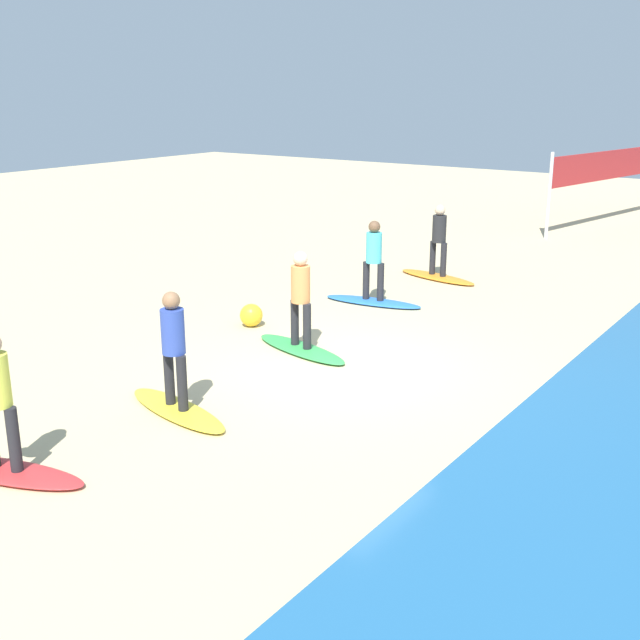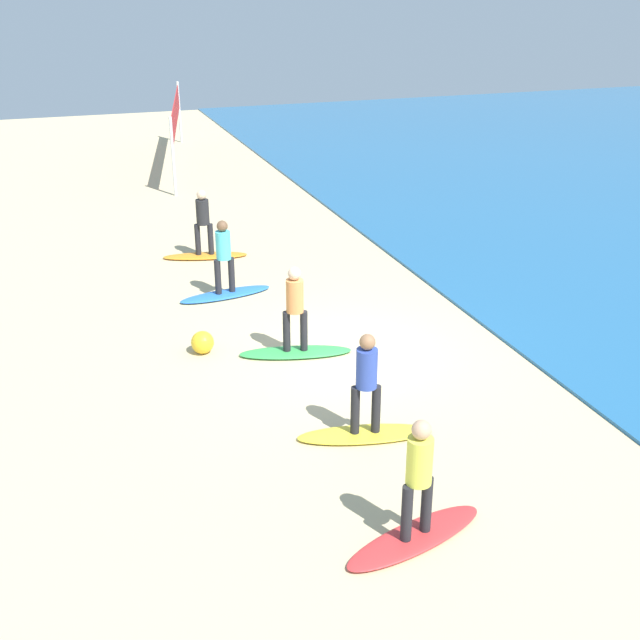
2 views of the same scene
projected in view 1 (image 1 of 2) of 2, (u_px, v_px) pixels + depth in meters
The scene contains 12 objects.
ground_plane at pixel (341, 367), 12.73m from camera, with size 60.00×60.00×0.00m, color #CCB789.
surfboard_orange at pixel (437, 277), 18.44m from camera, with size 2.10×0.56×0.09m, color orange.
surfer_orange at pixel (439, 235), 18.16m from camera, with size 0.32×0.45×1.64m.
surfboard_blue at pixel (373, 302), 16.35m from camera, with size 2.10×0.56×0.09m, color blue.
surfer_blue at pixel (374, 255), 16.07m from camera, with size 0.32×0.46×1.64m.
surfboard_green at pixel (301, 349), 13.44m from camera, with size 2.10×0.56×0.09m, color green.
surfer_green at pixel (301, 292), 13.16m from camera, with size 0.32×0.45×1.64m.
surfboard_yellow at pixel (177, 410), 10.94m from camera, with size 2.10×0.56×0.09m, color yellow.
surfer_yellow at pixel (173, 342), 10.65m from camera, with size 0.32×0.45×1.64m.
surfboard_red at pixel (7, 472), 9.19m from camera, with size 2.10×0.56×0.09m, color red.
volleyball_net at pixel (623, 166), 25.72m from camera, with size 8.93×1.84×2.50m.
beach_ball at pixel (251, 315), 14.79m from camera, with size 0.43×0.43×0.43m, color yellow.
Camera 1 is at (10.01, 6.59, 4.37)m, focal length 44.43 mm.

